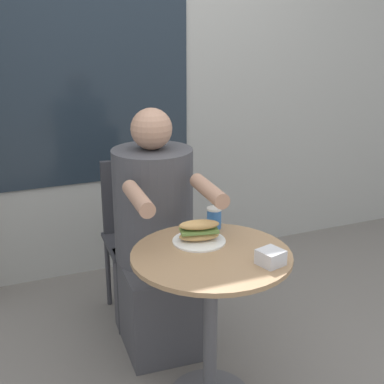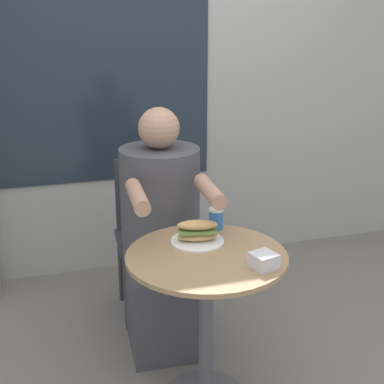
# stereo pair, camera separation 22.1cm
# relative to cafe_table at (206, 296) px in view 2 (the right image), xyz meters

# --- Properties ---
(storefront_wall) EXTENTS (8.00, 0.09, 2.80)m
(storefront_wall) POSITION_rel_cafe_table_xyz_m (-0.00, 1.48, 0.88)
(storefront_wall) COLOR #9E9E99
(storefront_wall) RESTS_ON ground_plane
(cafe_table) EXTENTS (0.66, 0.66, 0.71)m
(cafe_table) POSITION_rel_cafe_table_xyz_m (0.00, 0.00, 0.00)
(cafe_table) COLOR #997551
(cafe_table) RESTS_ON ground_plane
(diner_chair) EXTENTS (0.40, 0.40, 0.87)m
(diner_chair) POSITION_rel_cafe_table_xyz_m (-0.04, 0.89, 0.01)
(diner_chair) COLOR #333338
(diner_chair) RESTS_ON ground_plane
(seated_diner) EXTENTS (0.42, 0.72, 1.22)m
(seated_diner) POSITION_rel_cafe_table_xyz_m (-0.05, 0.54, 0.00)
(seated_diner) COLOR #424247
(seated_diner) RESTS_ON ground_plane
(sandwich_on_plate) EXTENTS (0.23, 0.23, 0.10)m
(sandwich_on_plate) POSITION_rel_cafe_table_xyz_m (-0.00, 0.12, 0.23)
(sandwich_on_plate) COLOR white
(sandwich_on_plate) RESTS_ON cafe_table
(drink_cup) EXTENTS (0.07, 0.07, 0.10)m
(drink_cup) POSITION_rel_cafe_table_xyz_m (0.13, 0.24, 0.24)
(drink_cup) COLOR #336BB7
(drink_cup) RESTS_ON cafe_table
(napkin_box) EXTENTS (0.11, 0.11, 0.06)m
(napkin_box) POSITION_rel_cafe_table_xyz_m (0.17, -0.18, 0.22)
(napkin_box) COLOR silver
(napkin_box) RESTS_ON cafe_table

